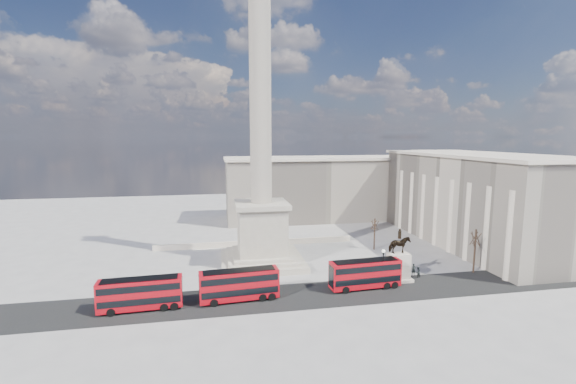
# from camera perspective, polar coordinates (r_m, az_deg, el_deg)

# --- Properties ---
(ground) EXTENTS (180.00, 180.00, 0.00)m
(ground) POSITION_cam_1_polar(r_m,az_deg,el_deg) (64.02, -3.34, -11.85)
(ground) COLOR #A4A09C
(ground) RESTS_ON ground
(asphalt_road) EXTENTS (120.00, 9.00, 0.01)m
(asphalt_road) POSITION_cam_1_polar(r_m,az_deg,el_deg) (55.70, 3.29, -14.99)
(asphalt_road) COLOR black
(asphalt_road) RESTS_ON ground
(nelsons_column) EXTENTS (14.00, 14.00, 49.85)m
(nelsons_column) POSITION_cam_1_polar(r_m,az_deg,el_deg) (65.75, -3.98, 0.29)
(nelsons_column) COLOR #B9AE9A
(nelsons_column) RESTS_ON ground
(balustrade_wall) EXTENTS (40.00, 0.60, 1.10)m
(balustrade_wall) POSITION_cam_1_polar(r_m,az_deg,el_deg) (79.01, -4.82, -7.55)
(balustrade_wall) COLOR beige
(balustrade_wall) RESTS_ON ground
(building_east) EXTENTS (19.00, 46.00, 18.60)m
(building_east) POSITION_cam_1_polar(r_m,az_deg,el_deg) (88.10, 26.11, -0.89)
(building_east) COLOR #B7A996
(building_east) RESTS_ON ground
(building_northeast) EXTENTS (51.00, 17.00, 16.60)m
(building_northeast) POSITION_cam_1_polar(r_m,az_deg,el_deg) (104.29, 4.79, 0.64)
(building_northeast) COLOR #B7A996
(building_northeast) RESTS_ON ground
(red_bus_a) EXTENTS (10.36, 2.89, 4.16)m
(red_bus_a) POSITION_cam_1_polar(r_m,az_deg,el_deg) (53.83, -20.93, -13.87)
(red_bus_a) COLOR #B30913
(red_bus_a) RESTS_ON ground
(red_bus_b) EXTENTS (10.70, 3.24, 4.27)m
(red_bus_b) POSITION_cam_1_polar(r_m,az_deg,el_deg) (53.50, -7.15, -13.45)
(red_bus_b) COLOR #B30913
(red_bus_b) RESTS_ON ground
(red_bus_c) EXTENTS (10.59, 3.07, 4.24)m
(red_bus_c) POSITION_cam_1_polar(r_m,az_deg,el_deg) (58.14, 11.42, -11.78)
(red_bus_c) COLOR #B30913
(red_bus_c) RESTS_ON ground
(victorian_lamp) EXTENTS (0.51, 0.51, 5.96)m
(victorian_lamp) POSITION_cam_1_polar(r_m,az_deg,el_deg) (57.94, 13.89, -10.58)
(victorian_lamp) COLOR black
(victorian_lamp) RESTS_ON ground
(equestrian_statue) EXTENTS (3.90, 2.92, 8.14)m
(equestrian_statue) POSITION_cam_1_polar(r_m,az_deg,el_deg) (62.15, 16.05, -10.04)
(equestrian_statue) COLOR beige
(equestrian_statue) RESTS_ON ground
(bare_tree_near) EXTENTS (1.73, 1.73, 7.56)m
(bare_tree_near) POSITION_cam_1_polar(r_m,az_deg,el_deg) (69.22, 26.05, -6.00)
(bare_tree_near) COLOR #332319
(bare_tree_near) RESTS_ON ground
(bare_tree_mid) EXTENTS (1.72, 1.72, 6.52)m
(bare_tree_mid) POSITION_cam_1_polar(r_m,az_deg,el_deg) (76.94, 12.74, -4.63)
(bare_tree_mid) COLOR #332319
(bare_tree_mid) RESTS_ON ground
(bare_tree_far) EXTENTS (1.78, 1.78, 7.27)m
(bare_tree_far) POSITION_cam_1_polar(r_m,az_deg,el_deg) (89.83, 23.68, -2.91)
(bare_tree_far) COLOR #332319
(bare_tree_far) RESTS_ON ground
(pedestrian_walking) EXTENTS (0.71, 0.49, 1.88)m
(pedestrian_walking) POSITION_cam_1_polar(r_m,az_deg,el_deg) (65.68, 18.12, -10.86)
(pedestrian_walking) COLOR #202624
(pedestrian_walking) RESTS_ON ground
(pedestrian_standing) EXTENTS (0.94, 0.79, 1.73)m
(pedestrian_standing) POSITION_cam_1_polar(r_m,az_deg,el_deg) (64.89, 18.68, -11.19)
(pedestrian_standing) COLOR #202624
(pedestrian_standing) RESTS_ON ground
(pedestrian_crossing) EXTENTS (0.84, 1.21, 1.91)m
(pedestrian_crossing) POSITION_cam_1_polar(r_m,az_deg,el_deg) (61.21, 7.99, -11.92)
(pedestrian_crossing) COLOR #202624
(pedestrian_crossing) RESTS_ON ground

